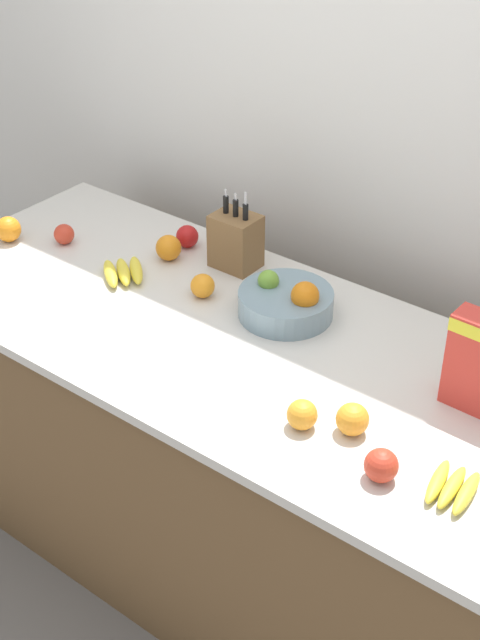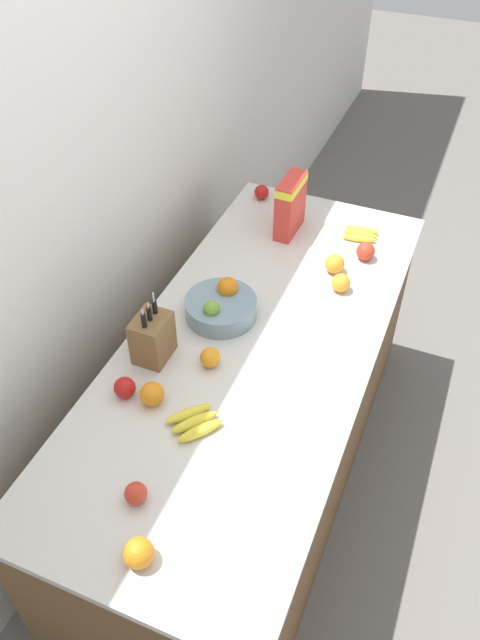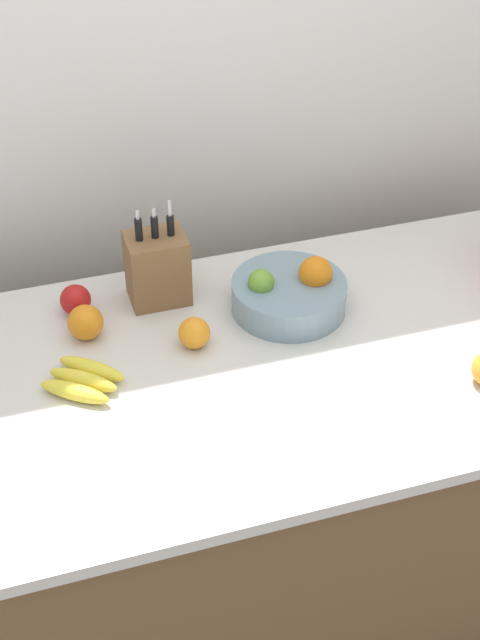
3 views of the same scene
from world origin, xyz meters
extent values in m
plane|color=slate|center=(0.00, 0.00, 0.00)|extent=(14.00, 14.00, 0.00)
cube|color=silver|center=(0.00, 0.66, 1.30)|extent=(9.00, 0.06, 2.60)
cube|color=brown|center=(0.00, 0.00, 0.43)|extent=(2.06, 0.85, 0.85)
cube|color=beige|center=(0.00, 0.00, 0.87)|extent=(2.09, 0.88, 0.03)
cube|color=brown|center=(-0.21, 0.30, 0.97)|extent=(0.14, 0.11, 0.18)
cylinder|color=black|center=(-0.24, 0.30, 1.09)|extent=(0.02, 0.02, 0.06)
cube|color=silver|center=(-0.24, 0.30, 1.13)|extent=(0.01, 0.00, 0.02)
cylinder|color=black|center=(-0.21, 0.30, 1.09)|extent=(0.02, 0.02, 0.05)
cube|color=silver|center=(-0.21, 0.30, 1.13)|extent=(0.01, 0.00, 0.02)
cylinder|color=black|center=(-0.17, 0.30, 1.08)|extent=(0.02, 0.02, 0.05)
cube|color=silver|center=(-0.17, 0.30, 1.13)|extent=(0.01, 0.00, 0.04)
cylinder|color=gray|center=(0.08, 0.17, 0.92)|extent=(0.28, 0.28, 0.08)
sphere|color=orange|center=(0.15, 0.17, 0.97)|extent=(0.08, 0.08, 0.08)
sphere|color=#6B9E33|center=(0.01, 0.18, 0.97)|extent=(0.06, 0.06, 0.06)
ellipsoid|color=yellow|center=(-0.41, 0.06, 0.90)|extent=(0.15, 0.14, 0.04)
ellipsoid|color=yellow|center=(-0.44, 0.03, 0.90)|extent=(0.15, 0.13, 0.04)
ellipsoid|color=yellow|center=(-0.46, 0.00, 0.90)|extent=(0.15, 0.13, 0.04)
ellipsoid|color=yellow|center=(0.76, -0.20, 0.90)|extent=(0.06, 0.16, 0.03)
ellipsoid|color=yellow|center=(0.80, -0.20, 0.90)|extent=(0.05, 0.16, 0.03)
ellipsoid|color=yellow|center=(0.83, -0.20, 0.90)|extent=(0.05, 0.16, 0.03)
sphere|color=red|center=(0.65, -0.26, 0.92)|extent=(0.08, 0.08, 0.08)
sphere|color=red|center=(-0.75, 0.07, 0.92)|extent=(0.07, 0.07, 0.07)
sphere|color=red|center=(-0.41, 0.30, 0.92)|extent=(0.07, 0.07, 0.07)
sphere|color=orange|center=(-0.17, 0.10, 0.92)|extent=(0.07, 0.07, 0.07)
sphere|color=orange|center=(-0.40, 0.20, 0.93)|extent=(0.08, 0.08, 0.08)
sphere|color=orange|center=(0.40, -0.22, 0.92)|extent=(0.08, 0.08, 0.08)
sphere|color=orange|center=(-0.90, -0.03, 0.93)|extent=(0.09, 0.09, 0.09)
sphere|color=orange|center=(0.51, -0.16, 0.92)|extent=(0.08, 0.08, 0.08)
camera|label=1|loc=(1.31, -1.63, 2.31)|focal=50.00mm
camera|label=2|loc=(-1.53, -0.58, 2.51)|focal=35.00mm
camera|label=3|loc=(-0.55, -1.45, 2.18)|focal=50.00mm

